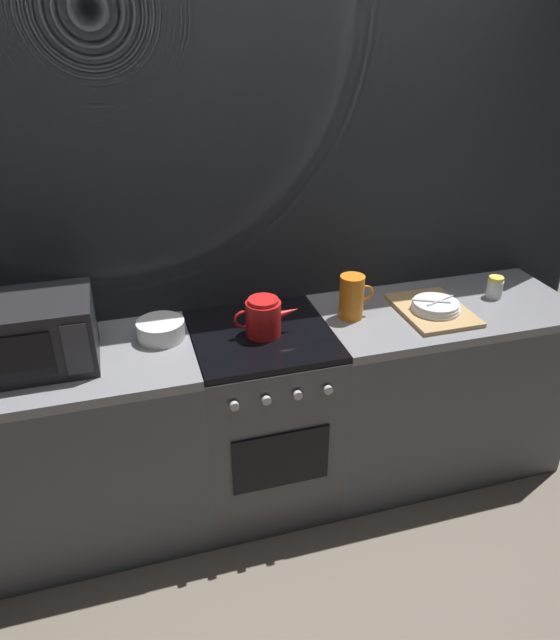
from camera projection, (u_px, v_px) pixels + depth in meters
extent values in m
plane|color=#6B6054|center=(264.00, 489.00, 2.92)|extent=(8.00, 8.00, 0.00)
cube|color=gray|center=(242.00, 241.00, 2.63)|extent=(3.60, 0.05, 2.40)
cube|color=#A8B2BC|center=(243.00, 243.00, 2.61)|extent=(3.58, 0.01, 2.39)
cube|color=#515459|center=(60.00, 457.00, 2.50)|extent=(1.20, 0.60, 0.86)
cube|color=gray|center=(39.00, 369.00, 2.28)|extent=(1.20, 0.60, 0.04)
cube|color=#4C4C51|center=(263.00, 420.00, 2.71)|extent=(0.60, 0.60, 0.87)
cube|color=black|center=(261.00, 336.00, 2.50)|extent=(0.59, 0.59, 0.03)
cube|color=black|center=(281.00, 460.00, 2.45)|extent=(0.42, 0.01, 0.28)
cylinder|color=#B7B7BC|center=(234.00, 406.00, 2.24)|extent=(0.04, 0.02, 0.04)
cylinder|color=#B7B7BC|center=(266.00, 400.00, 2.27)|extent=(0.04, 0.02, 0.04)
cylinder|color=#B7B7BC|center=(298.00, 395.00, 2.30)|extent=(0.04, 0.02, 0.04)
cylinder|color=#B7B7BC|center=(328.00, 390.00, 2.33)|extent=(0.04, 0.02, 0.04)
cube|color=#515459|center=(435.00, 389.00, 2.94)|extent=(1.20, 0.60, 0.86)
cube|color=gray|center=(447.00, 310.00, 2.73)|extent=(1.20, 0.60, 0.04)
cube|color=black|center=(32.00, 333.00, 2.22)|extent=(0.46, 0.34, 0.27)
cube|color=black|center=(12.00, 359.00, 2.06)|extent=(0.28, 0.01, 0.17)
cube|color=#333338|center=(77.00, 350.00, 2.11)|extent=(0.09, 0.01, 0.21)
cylinder|color=red|center=(263.00, 318.00, 2.45)|extent=(0.15, 0.15, 0.15)
cylinder|color=red|center=(263.00, 301.00, 2.41)|extent=(0.13, 0.13, 0.02)
cone|color=red|center=(288.00, 312.00, 2.47)|extent=(0.10, 0.04, 0.05)
torus|color=red|center=(244.00, 320.00, 2.43)|extent=(0.08, 0.01, 0.08)
cylinder|color=silver|center=(161.00, 330.00, 2.44)|extent=(0.20, 0.20, 0.08)
cylinder|color=orange|center=(352.00, 297.00, 2.58)|extent=(0.11, 0.11, 0.20)
torus|color=orange|center=(366.00, 293.00, 2.59)|extent=(0.08, 0.01, 0.08)
cube|color=tan|center=(433.00, 310.00, 2.66)|extent=(0.30, 0.40, 0.02)
cylinder|color=silver|center=(435.00, 309.00, 2.64)|extent=(0.22, 0.22, 0.01)
cylinder|color=silver|center=(436.00, 306.00, 2.63)|extent=(0.21, 0.21, 0.01)
cylinder|color=silver|center=(436.00, 303.00, 2.62)|extent=(0.21, 0.21, 0.01)
cylinder|color=silver|center=(440.00, 300.00, 2.62)|extent=(0.16, 0.07, 0.01)
cube|color=silver|center=(431.00, 301.00, 2.62)|extent=(0.16, 0.09, 0.00)
cylinder|color=silver|center=(494.00, 289.00, 2.79)|extent=(0.08, 0.08, 0.08)
cylinder|color=#D8D14C|center=(496.00, 279.00, 2.76)|extent=(0.07, 0.07, 0.02)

